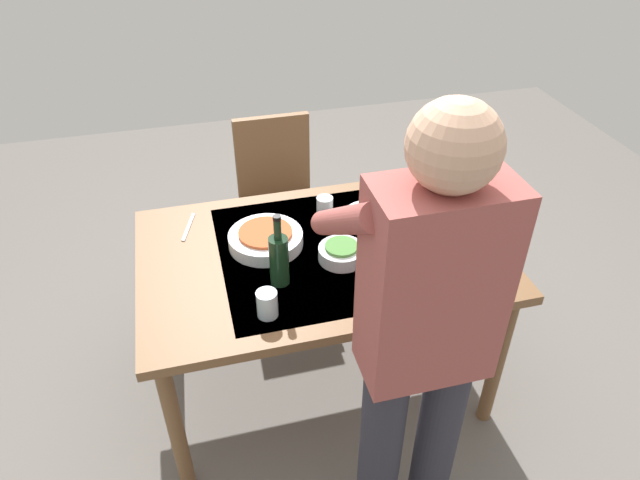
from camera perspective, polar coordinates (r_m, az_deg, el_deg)
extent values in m
plane|color=#66605B|center=(2.83, 0.00, -13.28)|extent=(6.00, 6.00, 0.00)
cube|color=brown|center=(2.32, 0.00, -1.39)|extent=(1.44, 0.95, 0.04)
cube|color=beige|center=(2.31, 0.00, -1.04)|extent=(0.79, 0.80, 0.00)
cylinder|color=brown|center=(3.04, 9.97, -0.64)|extent=(0.06, 0.06, 0.72)
cylinder|color=brown|center=(2.83, -14.95, -4.59)|extent=(0.06, 0.06, 0.72)
cylinder|color=brown|center=(2.52, 17.14, -11.36)|extent=(0.06, 0.06, 0.72)
cylinder|color=brown|center=(2.27, -14.06, -17.67)|extent=(0.06, 0.06, 0.72)
cube|color=#523019|center=(3.10, -3.88, 2.82)|extent=(0.40, 0.40, 0.04)
cube|color=brown|center=(3.13, -4.72, 8.32)|extent=(0.40, 0.04, 0.45)
cylinder|color=brown|center=(3.39, -1.48, 1.59)|extent=(0.04, 0.04, 0.43)
cylinder|color=brown|center=(3.35, -7.15, 0.74)|extent=(0.04, 0.04, 0.43)
cylinder|color=brown|center=(3.13, -0.04, -1.85)|extent=(0.04, 0.04, 0.43)
cylinder|color=brown|center=(3.08, -6.18, -2.82)|extent=(0.04, 0.04, 0.43)
cylinder|color=#2D2D38|center=(2.06, 5.88, -20.73)|extent=(0.14, 0.14, 0.88)
cylinder|color=#2D2D38|center=(2.11, 11.31, -19.31)|extent=(0.14, 0.14, 0.88)
cube|color=#9E4C47|center=(1.53, 11.13, -4.37)|extent=(0.36, 0.20, 0.60)
sphere|color=tan|center=(1.31, 13.15, 9.03)|extent=(0.22, 0.22, 0.22)
cylinder|color=#9E4C47|center=(1.60, 2.45, 1.93)|extent=(0.08, 0.52, 0.40)
cylinder|color=#9E4C47|center=(1.72, 13.46, 3.49)|extent=(0.08, 0.52, 0.40)
cylinder|color=black|center=(2.10, -4.07, -2.06)|extent=(0.07, 0.07, 0.20)
cylinder|color=black|center=(2.02, -4.24, 1.06)|extent=(0.03, 0.03, 0.08)
cylinder|color=black|center=(1.99, -4.30, 2.19)|extent=(0.03, 0.03, 0.02)
cylinder|color=white|center=(2.34, 10.71, -1.00)|extent=(0.06, 0.06, 0.01)
cylinder|color=white|center=(2.32, 10.82, -0.25)|extent=(0.01, 0.01, 0.07)
cone|color=white|center=(2.28, 11.02, 1.21)|extent=(0.07, 0.07, 0.07)
cylinder|color=beige|center=(2.29, 10.95, 0.75)|extent=(0.03, 0.03, 0.03)
cylinder|color=white|center=(2.34, 13.80, -1.50)|extent=(0.06, 0.06, 0.01)
cylinder|color=white|center=(2.32, 13.93, -0.76)|extent=(0.01, 0.01, 0.07)
cone|color=white|center=(2.28, 14.19, 0.69)|extent=(0.07, 0.07, 0.07)
cylinder|color=maroon|center=(2.29, 14.11, 0.24)|extent=(0.03, 0.03, 0.03)
cylinder|color=silver|center=(2.15, 10.79, -3.44)|extent=(0.07, 0.07, 0.09)
cylinder|color=silver|center=(2.00, -5.25, -6.31)|extent=(0.07, 0.07, 0.10)
cylinder|color=silver|center=(2.49, 0.47, 3.34)|extent=(0.07, 0.07, 0.09)
cylinder|color=silver|center=(2.33, -5.39, 0.05)|extent=(0.30, 0.30, 0.05)
cylinder|color=#C6562D|center=(2.32, -5.42, 0.51)|extent=(0.22, 0.22, 0.03)
cylinder|color=silver|center=(2.25, 2.12, -1.34)|extent=(0.18, 0.18, 0.05)
cylinder|color=#4C843D|center=(2.23, 2.13, -0.88)|extent=(0.13, 0.13, 0.03)
cylinder|color=silver|center=(2.51, 4.96, 2.46)|extent=(0.23, 0.23, 0.01)
cube|color=silver|center=(2.50, -12.87, 1.27)|extent=(0.07, 0.20, 0.00)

